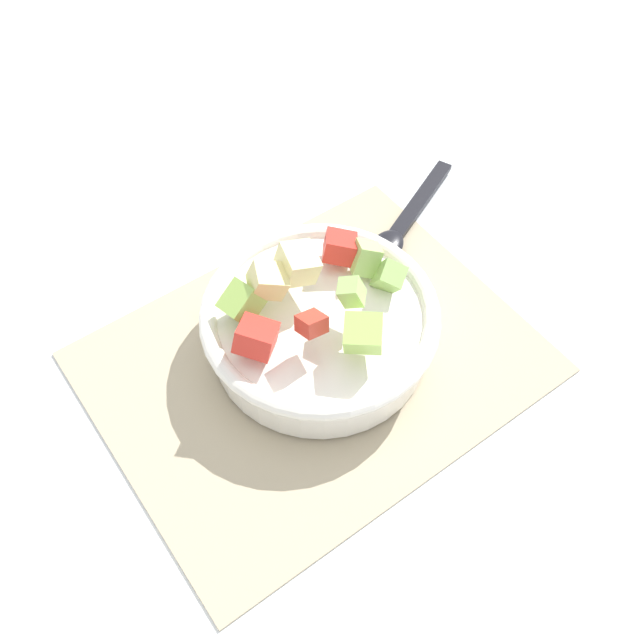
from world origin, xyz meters
TOP-DOWN VIEW (x-y plane):
  - ground_plane at (0.00, 0.00)m, footprint 2.40×2.40m
  - placemat at (0.00, 0.00)m, footprint 0.43×0.34m
  - salad_bowl at (-0.02, -0.01)m, footprint 0.24×0.24m
  - serving_spoon at (-0.19, -0.09)m, footprint 0.19×0.10m

SIDE VIEW (x-z plane):
  - ground_plane at x=0.00m, z-range 0.00..0.00m
  - placemat at x=0.00m, z-range 0.00..0.01m
  - serving_spoon at x=-0.19m, z-range 0.00..0.02m
  - salad_bowl at x=-0.02m, z-range -0.01..0.10m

